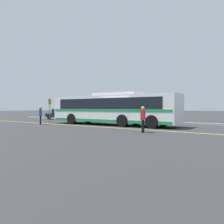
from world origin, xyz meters
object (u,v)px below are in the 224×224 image
parked_car_0 (61,114)px  parked_car_1 (91,115)px  bus_stop_sign (50,107)px  pedestrian_0 (143,118)px  pedestrian_1 (41,114)px  parked_car_2 (143,115)px  transit_bus (112,108)px

parked_car_0 → parked_car_1: parked_car_0 is taller
parked_car_0 → bus_stop_sign: size_ratio=1.70×
bus_stop_sign → pedestrian_0: bearing=-103.9°
pedestrian_1 → bus_stop_sign: (-1.11, 1.95, 0.62)m
parked_car_2 → bus_stop_sign: bearing=119.9°
transit_bus → bus_stop_sign: transit_bus is taller
transit_bus → bus_stop_sign: bearing=98.9°
transit_bus → pedestrian_0: transit_bus is taller
parked_car_2 → pedestrian_0: pedestrian_0 is taller
parked_car_0 → bus_stop_sign: bus_stop_sign is taller
transit_bus → parked_car_1: transit_bus is taller
transit_bus → parked_car_1: 6.47m
parked_car_0 → pedestrian_0: bearing=-111.2°
pedestrian_0 → transit_bus: bearing=38.7°
transit_bus → pedestrian_0: bearing=-129.4°
parked_car_0 → parked_car_2: bearing=-86.5°
transit_bus → parked_car_1: size_ratio=2.74×
parked_car_1 → bus_stop_sign: 5.10m
transit_bus → bus_stop_sign: 7.03m
parked_car_1 → pedestrian_1: pedestrian_1 is taller
parked_car_1 → pedestrian_1: (-0.41, -6.73, 0.30)m
parked_car_0 → parked_car_2: (12.06, -0.10, 0.08)m
pedestrian_0 → bus_stop_sign: 12.20m
parked_car_1 → parked_car_2: 6.62m
parked_car_0 → transit_bus: bearing=-104.5°
transit_bus → parked_car_2: bearing=-21.2°
parked_car_0 → bus_stop_sign: bearing=-137.5°
parked_car_1 → parked_car_0: bearing=91.5°
parked_car_2 → pedestrian_1: (-7.03, -6.79, 0.17)m
parked_car_1 → pedestrian_0: (10.40, -7.31, 0.26)m
transit_bus → pedestrian_1: (-5.80, -3.26, -0.54)m
parked_car_2 → bus_stop_sign: (-8.13, -4.84, 0.80)m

